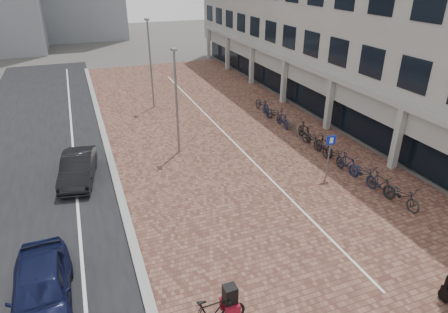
{
  "coord_description": "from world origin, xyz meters",
  "views": [
    {
      "loc": [
        -6.12,
        -9.97,
        9.63
      ],
      "look_at": [
        0.0,
        6.0,
        1.3
      ],
      "focal_mm": 31.18,
      "sensor_mm": 36.0,
      "label": 1
    }
  ],
  "objects": [
    {
      "name": "curb",
      "position": [
        -5.1,
        12.0,
        0.07
      ],
      "size": [
        0.35,
        42.0,
        0.14
      ],
      "primitive_type": "cube",
      "color": "gray",
      "rests_on": "ground"
    },
    {
      "name": "plaza_brick",
      "position": [
        2.0,
        12.0,
        0.01
      ],
      "size": [
        14.5,
        42.0,
        0.04
      ],
      "primitive_type": "cube",
      "color": "brown",
      "rests_on": "ground"
    },
    {
      "name": "bike_row",
      "position": [
        6.33,
        7.9,
        0.52
      ],
      "size": [
        1.27,
        15.81,
        1.05
      ],
      "color": "black",
      "rests_on": "ground"
    },
    {
      "name": "car_navy",
      "position": [
        -8.17,
        0.35,
        0.76
      ],
      "size": [
        1.84,
        4.46,
        1.51
      ],
      "primitive_type": "imported",
      "rotation": [
        0.0,
        0.0,
        0.01
      ],
      "color": "black",
      "rests_on": "ground"
    },
    {
      "name": "ground",
      "position": [
        0.0,
        0.0,
        0.0
      ],
      "size": [
        140.0,
        140.0,
        0.0
      ],
      "primitive_type": "plane",
      "color": "#474442",
      "rests_on": "ground"
    },
    {
      "name": "car_dark",
      "position": [
        -6.79,
        8.56,
        0.68
      ],
      "size": [
        2.09,
        4.3,
        1.36
      ],
      "primitive_type": "imported",
      "rotation": [
        0.0,
        0.0,
        -0.16
      ],
      "color": "black",
      "rests_on": "ground"
    },
    {
      "name": "lane_line",
      "position": [
        -7.0,
        12.0,
        0.02
      ],
      "size": [
        0.12,
        44.0,
        0.0
      ],
      "primitive_type": "cube",
      "color": "white",
      "rests_on": "street_asphalt"
    },
    {
      "name": "lamp_near",
      "position": [
        -1.25,
        9.97,
        2.92
      ],
      "size": [
        0.12,
        0.12,
        5.84
      ],
      "primitive_type": "cylinder",
      "color": "slate",
      "rests_on": "ground"
    },
    {
      "name": "street_asphalt",
      "position": [
        -9.0,
        12.0,
        0.01
      ],
      "size": [
        8.0,
        50.0,
        0.03
      ],
      "primitive_type": "cube",
      "color": "black",
      "rests_on": "ground"
    },
    {
      "name": "parking_line",
      "position": [
        2.2,
        12.0,
        0.04
      ],
      "size": [
        0.1,
        30.0,
        0.0
      ],
      "primitive_type": "cube",
      "color": "white",
      "rests_on": "plaza_brick"
    },
    {
      "name": "lamp_far",
      "position": [
        -0.96,
        18.52,
        3.19
      ],
      "size": [
        0.12,
        0.12,
        6.39
      ],
      "primitive_type": "cylinder",
      "color": "slate",
      "rests_on": "ground"
    },
    {
      "name": "parking_sign",
      "position": [
        4.97,
        4.39,
        1.53
      ],
      "size": [
        0.48,
        0.11,
        2.3
      ],
      "rotation": [
        0.0,
        0.0,
        -0.11
      ],
      "color": "slate",
      "rests_on": "ground"
    }
  ]
}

